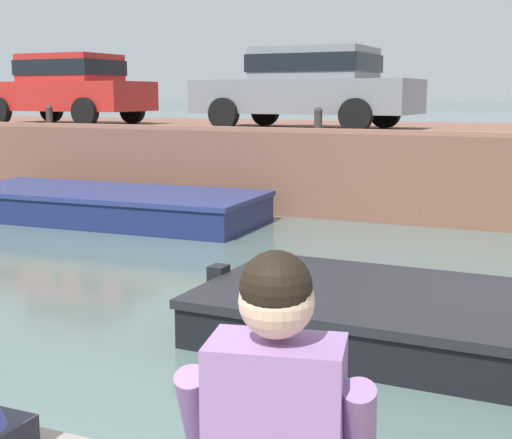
# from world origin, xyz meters

# --- Properties ---
(ground_plane) EXTENTS (400.00, 400.00, 0.00)m
(ground_plane) POSITION_xyz_m (0.00, 4.77, 0.00)
(ground_plane) COLOR #4C605B
(far_quay_wall) EXTENTS (60.00, 6.00, 1.49)m
(far_quay_wall) POSITION_xyz_m (0.00, 12.53, 0.75)
(far_quay_wall) COLOR brown
(far_quay_wall) RESTS_ON ground
(far_wall_coping) EXTENTS (60.00, 0.24, 0.08)m
(far_wall_coping) POSITION_xyz_m (0.00, 9.65, 1.53)
(far_wall_coping) COLOR #925F4C
(far_wall_coping) RESTS_ON far_quay_wall
(boat_moored_west_navy) EXTENTS (6.57, 2.27, 0.53)m
(boat_moored_west_navy) POSITION_xyz_m (-4.93, 7.96, 0.26)
(boat_moored_west_navy) COLOR navy
(boat_moored_west_navy) RESTS_ON ground
(car_leftmost_red) EXTENTS (3.87, 1.97, 1.54)m
(car_leftmost_red) POSITION_xyz_m (-7.82, 11.07, 2.34)
(car_leftmost_red) COLOR #B2231E
(car_leftmost_red) RESTS_ON far_quay_wall
(car_left_inner_grey) EXTENTS (4.35, 2.17, 1.54)m
(car_left_inner_grey) POSITION_xyz_m (-2.06, 11.07, 2.34)
(car_left_inner_grey) COLOR slate
(car_left_inner_grey) RESTS_ON far_quay_wall
(mooring_bollard_west) EXTENTS (0.15, 0.15, 0.44)m
(mooring_bollard_west) POSITION_xyz_m (-7.31, 9.78, 1.73)
(mooring_bollard_west) COLOR #2D2B28
(mooring_bollard_west) RESTS_ON far_quay_wall
(mooring_bollard_mid) EXTENTS (0.15, 0.15, 0.44)m
(mooring_bollard_mid) POSITION_xyz_m (-1.44, 9.78, 1.73)
(mooring_bollard_mid) COLOR #2D2B28
(mooring_bollard_mid) RESTS_ON far_quay_wall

